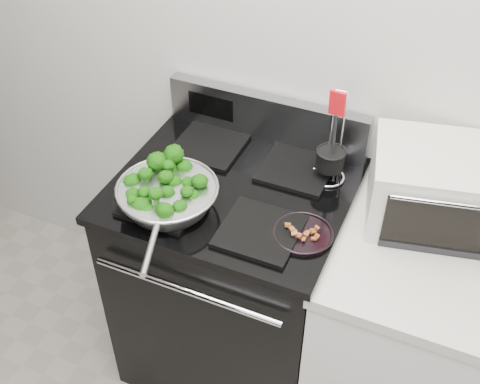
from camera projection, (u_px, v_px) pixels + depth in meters
The scene contains 8 objects.
back_wall at pixel (361, 52), 1.92m from camera, with size 4.00×0.02×2.70m, color beige.
gas_range at pixel (234, 276), 2.34m from camera, with size 0.79×0.69×1.13m.
counter at pixel (408, 340), 2.14m from camera, with size 0.62×0.68×0.92m.
skillet at pixel (168, 195), 1.92m from camera, with size 0.33×0.51×0.07m.
broccoli_pile at pixel (167, 190), 1.91m from camera, with size 0.26×0.26×0.09m, color black, non-canonical shape.
bacon_plate at pixel (303, 231), 1.84m from camera, with size 0.19×0.19×0.04m.
utensil_holder at pixel (330, 164), 2.02m from camera, with size 0.11×0.11×0.35m.
toaster_oven at pixel (442, 188), 1.88m from camera, with size 0.50×0.41×0.25m.
Camera 1 is at (0.35, -0.00, 2.26)m, focal length 45.00 mm.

